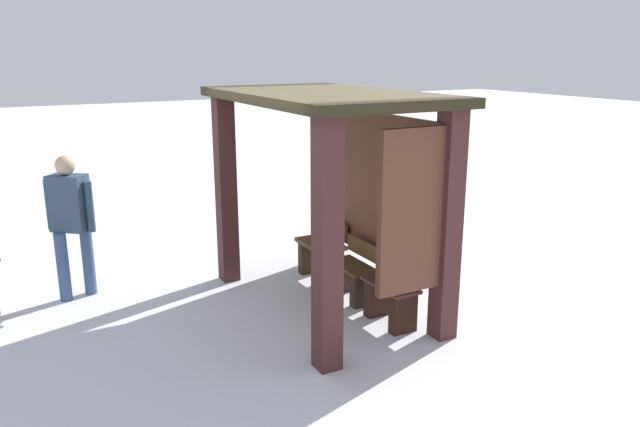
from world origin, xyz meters
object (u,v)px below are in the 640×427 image
object	(u,v)px
bench_center_inside	(354,275)
person_walking	(71,216)
bus_shelter	(342,161)
bench_right_inside	(391,296)
bench_left_inside	(322,254)

from	to	relation	value
bench_center_inside	person_walking	bearing A→B (deg)	-119.25
bus_shelter	bench_right_inside	xyz separation A→B (m)	(0.70, 0.23, -1.40)
bus_shelter	bench_right_inside	bearing A→B (deg)	18.38
bench_right_inside	person_walking	xyz separation A→B (m)	(-2.41, -2.89, 0.70)
bus_shelter	bench_center_inside	xyz separation A→B (m)	(-0.09, 0.23, -1.42)
bench_left_inside	person_walking	size ratio (longest dim) A/B	0.45
bench_left_inside	person_walking	world-z (taller)	person_walking
bench_center_inside	person_walking	xyz separation A→B (m)	(-1.62, -2.89, 0.72)
bench_right_inside	person_walking	bearing A→B (deg)	-129.77
person_walking	bench_right_inside	bearing A→B (deg)	50.23
bench_right_inside	person_walking	distance (m)	3.83
bench_right_inside	bench_center_inside	bearing A→B (deg)	179.90
bench_center_inside	person_walking	distance (m)	3.39
bench_left_inside	bench_right_inside	xyz separation A→B (m)	(1.57, 0.00, -0.01)
bus_shelter	bench_center_inside	bearing A→B (deg)	110.97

